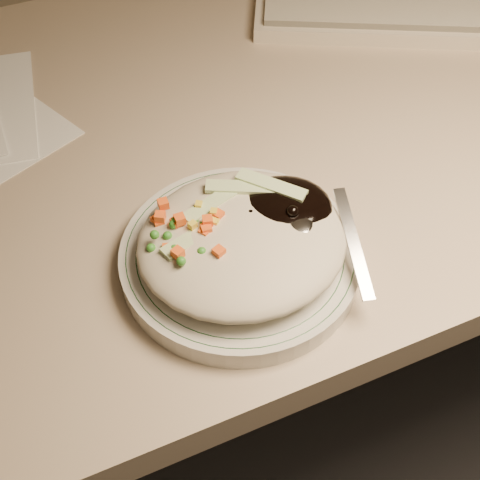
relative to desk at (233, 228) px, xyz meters
name	(u,v)px	position (x,y,z in m)	size (l,w,h in m)	color
desk	(233,228)	(0.00, 0.00, 0.00)	(1.40, 0.70, 0.74)	tan
plate	(240,258)	(-0.08, -0.21, 0.21)	(0.22, 0.22, 0.02)	silver
plate_rim	(240,251)	(-0.08, -0.21, 0.22)	(0.21, 0.21, 0.00)	#144723
meal	(245,235)	(-0.08, -0.21, 0.24)	(0.21, 0.19, 0.05)	#B6AB93
keyboard	(399,11)	(0.29, 0.10, 0.21)	(0.41, 0.30, 0.03)	beige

